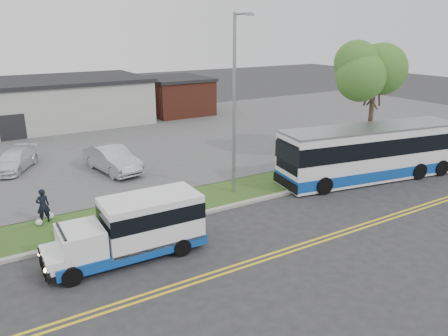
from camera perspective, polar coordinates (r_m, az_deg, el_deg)
ground at (r=20.93m, az=-1.58°, el=-7.18°), size 140.00×140.00×0.00m
lane_line_north at (r=18.05m, az=4.64°, el=-11.56°), size 70.00×0.12×0.01m
lane_line_south at (r=17.84m, az=5.21°, el=-11.96°), size 70.00×0.12×0.01m
curb at (r=21.77m, az=-3.04°, el=-5.94°), size 80.00×0.30×0.15m
verge at (r=23.26m, az=-5.15°, el=-4.45°), size 80.00×3.30×0.10m
parking_lot at (r=35.87m, az=-15.25°, el=3.02°), size 80.00×25.00×0.10m
commercial_building at (r=44.12m, az=-26.82°, el=7.26°), size 25.40×10.40×4.35m
brick_wing at (r=47.40m, az=-6.31°, el=9.40°), size 6.30×7.30×3.90m
tree_east at (r=30.54m, az=19.18°, el=11.93°), size 5.20×5.20×8.33m
streetlight_near at (r=23.13m, az=1.42°, el=8.85°), size 0.35×1.53×9.50m
shuttle_bus at (r=17.95m, az=-11.31°, el=-7.42°), size 6.39×2.26×2.43m
transit_bus at (r=27.88m, az=18.59°, el=1.92°), size 11.99×4.57×3.25m
pedestrian at (r=22.11m, az=-22.57°, el=-4.58°), size 0.64×0.45×1.66m
parked_car_a at (r=28.53m, az=-14.35°, el=1.14°), size 2.61×5.21×1.64m
parked_car_b at (r=31.06m, az=-25.72°, el=0.90°), size 3.74×4.69×1.27m
grocery_bag_left at (r=22.10m, az=-23.02°, el=-6.54°), size 0.32×0.32×0.32m
grocery_bag_right at (r=22.63m, az=-21.73°, el=-5.81°), size 0.32×0.32×0.32m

